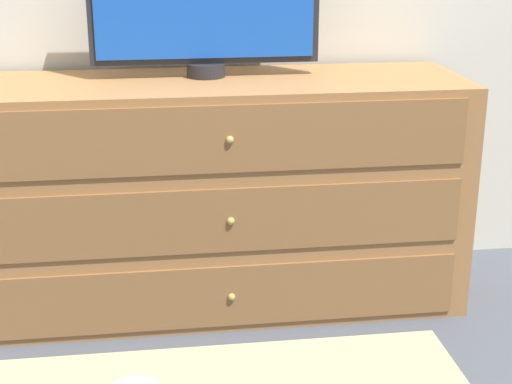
% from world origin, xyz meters
% --- Properties ---
extents(ground_plane, '(12.00, 12.00, 0.00)m').
position_xyz_m(ground_plane, '(0.00, 0.00, 0.00)').
color(ground_plane, '#474C56').
extents(dresser, '(1.58, 0.52, 0.77)m').
position_xyz_m(dresser, '(0.10, -0.28, 0.38)').
color(dresser, '#9E6B3D').
rests_on(dresser, ground_plane).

